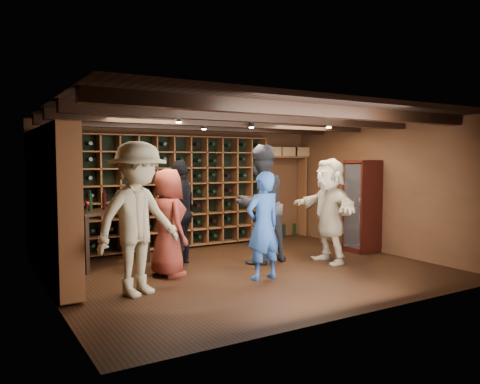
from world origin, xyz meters
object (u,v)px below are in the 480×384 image
display_cabinet (362,208)px  guest_khaki (138,219)px  man_grey_suit (260,204)px  guest_beige (329,210)px  guest_red_floral (168,223)px  tasting_table (109,217)px  guest_woman_black (181,212)px  man_blue_shirt (263,226)px

display_cabinet → guest_khaki: bearing=-172.6°
man_grey_suit → guest_beige: man_grey_suit is taller
guest_red_floral → guest_khaki: (-0.72, -0.74, 0.19)m
guest_khaki → tasting_table: 1.90m
guest_woman_black → man_grey_suit: bearing=108.5°
man_grey_suit → display_cabinet: bearing=167.5°
man_grey_suit → guest_red_floral: size_ratio=1.24×
tasting_table → guest_red_floral: bearing=-80.6°
man_grey_suit → guest_woman_black: bearing=-33.1°
guest_woman_black → display_cabinet: bearing=121.4°
guest_red_floral → guest_beige: 2.84m
man_grey_suit → guest_khaki: man_grey_suit is taller
guest_red_floral → guest_woman_black: (0.49, 0.64, 0.06)m
man_blue_shirt → guest_beige: (1.65, 0.40, 0.10)m
display_cabinet → guest_khaki: guest_khaki is taller
guest_woman_black → guest_beige: (2.30, -1.16, 0.02)m
man_grey_suit → guest_beige: 1.21m
guest_red_floral → man_grey_suit: bearing=-92.6°
man_blue_shirt → guest_woman_black: bearing=-71.7°
man_grey_suit → guest_beige: (1.06, -0.57, -0.11)m
guest_red_floral → tasting_table: bearing=22.9°
guest_red_floral → guest_woman_black: size_ratio=0.93×
man_grey_suit → guest_woman_black: 1.37m
guest_khaki → guest_beige: size_ratio=1.12×
display_cabinet → tasting_table: size_ratio=1.25×
guest_red_floral → guest_beige: bearing=-104.8°
guest_red_floral → tasting_table: size_ratio=1.18×
guest_red_floral → guest_khaki: 1.05m
man_grey_suit → guest_woman_black: (-1.24, 0.59, -0.13)m
guest_red_floral → display_cabinet: bearing=-96.3°
guest_beige → display_cabinet: bearing=114.9°
guest_woman_black → guest_khaki: 1.84m
guest_beige → guest_khaki: bearing=-79.6°
man_blue_shirt → guest_khaki: guest_khaki is taller
display_cabinet → guest_beige: bearing=-161.9°
man_grey_suit → guest_khaki: bearing=10.2°
guest_woman_black → guest_red_floral: bearing=6.3°
guest_beige → tasting_table: size_ratio=1.30×
man_blue_shirt → guest_red_floral: size_ratio=0.98×
man_blue_shirt → guest_beige: guest_beige is taller
man_grey_suit → guest_beige: size_ratio=1.12×
guest_beige → tasting_table: (-3.38, 1.67, -0.07)m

